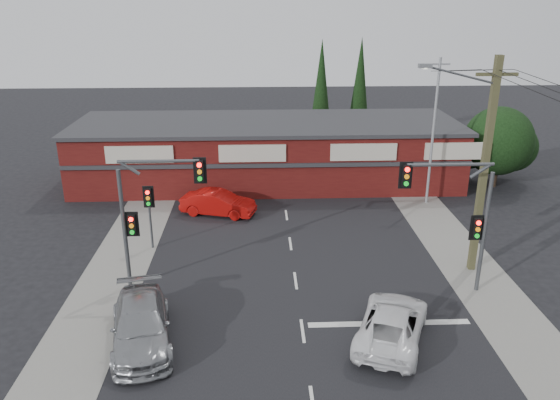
{
  "coord_description": "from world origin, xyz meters",
  "views": [
    {
      "loc": [
        -1.63,
        -20.01,
        12.26
      ],
      "look_at": [
        -0.68,
        3.0,
        3.67
      ],
      "focal_mm": 35.0,
      "sensor_mm": 36.0,
      "label": 1
    }
  ],
  "objects_px": {
    "white_suv": "(392,323)",
    "shop_building": "(267,151)",
    "silver_suv": "(141,325)",
    "red_sedan": "(218,203)",
    "utility_pole": "(482,161)"
  },
  "relations": [
    {
      "from": "white_suv",
      "to": "red_sedan",
      "type": "bearing_deg",
      "value": -38.45
    },
    {
      "from": "silver_suv",
      "to": "red_sedan",
      "type": "relative_size",
      "value": 1.18
    },
    {
      "from": "white_suv",
      "to": "red_sedan",
      "type": "relative_size",
      "value": 1.12
    },
    {
      "from": "white_suv",
      "to": "utility_pole",
      "type": "xyz_separation_m",
      "value": [
        5.03,
        5.51,
        4.71
      ]
    },
    {
      "from": "shop_building",
      "to": "utility_pole",
      "type": "distance_m",
      "value": 17.15
    },
    {
      "from": "red_sedan",
      "to": "utility_pole",
      "type": "distance_m",
      "value": 15.27
    },
    {
      "from": "red_sedan",
      "to": "utility_pole",
      "type": "bearing_deg",
      "value": -105.01
    },
    {
      "from": "white_suv",
      "to": "shop_building",
      "type": "height_order",
      "value": "shop_building"
    },
    {
      "from": "utility_pole",
      "to": "red_sedan",
      "type": "bearing_deg",
      "value": 148.78
    },
    {
      "from": "red_sedan",
      "to": "utility_pole",
      "type": "height_order",
      "value": "utility_pole"
    },
    {
      "from": "white_suv",
      "to": "red_sedan",
      "type": "distance_m",
      "value": 15.0
    },
    {
      "from": "silver_suv",
      "to": "red_sedan",
      "type": "distance_m",
      "value": 13.04
    },
    {
      "from": "silver_suv",
      "to": "red_sedan",
      "type": "xyz_separation_m",
      "value": [
        2.04,
        12.88,
        -0.03
      ]
    },
    {
      "from": "silver_suv",
      "to": "utility_pole",
      "type": "xyz_separation_m",
      "value": [
        14.47,
        5.35,
        4.63
      ]
    },
    {
      "from": "white_suv",
      "to": "red_sedan",
      "type": "height_order",
      "value": "red_sedan"
    }
  ]
}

